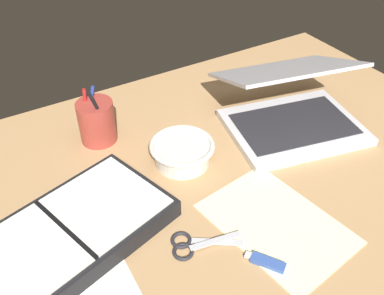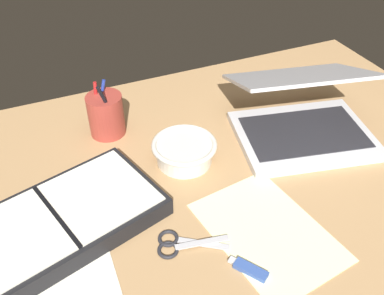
% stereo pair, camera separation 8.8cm
% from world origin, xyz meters
% --- Properties ---
extents(desk_top, '(1.40, 1.00, 0.02)m').
position_xyz_m(desk_top, '(0.00, 0.00, 0.01)').
color(desk_top, tan).
rests_on(desk_top, ground).
extents(laptop, '(0.37, 0.36, 0.17)m').
position_xyz_m(laptop, '(0.29, 0.11, 0.07)').
color(laptop, silver).
rests_on(laptop, desk_top).
extents(bowl, '(0.14, 0.14, 0.05)m').
position_xyz_m(bowl, '(-0.01, 0.12, 0.05)').
color(bowl, silver).
rests_on(bowl, desk_top).
extents(pen_cup, '(0.08, 0.08, 0.15)m').
position_xyz_m(pen_cup, '(-0.14, 0.29, 0.07)').
color(pen_cup, '#9E382D').
rests_on(pen_cup, desk_top).
extents(planner, '(0.42, 0.31, 0.04)m').
position_xyz_m(planner, '(-0.30, 0.03, 0.04)').
color(planner, black).
rests_on(planner, desk_top).
extents(scissors, '(0.13, 0.09, 0.01)m').
position_xyz_m(scissors, '(-0.11, -0.09, 0.02)').
color(scissors, '#B7B7BC').
rests_on(scissors, desk_top).
extents(paper_sheet_front, '(0.23, 0.30, 0.00)m').
position_xyz_m(paper_sheet_front, '(0.05, -0.13, 0.02)').
color(paper_sheet_front, '#F4EFB2').
rests_on(paper_sheet_front, desk_top).
extents(usb_drive, '(0.05, 0.07, 0.01)m').
position_xyz_m(usb_drive, '(-0.02, -0.19, 0.02)').
color(usb_drive, '#33519E').
rests_on(usb_drive, desk_top).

